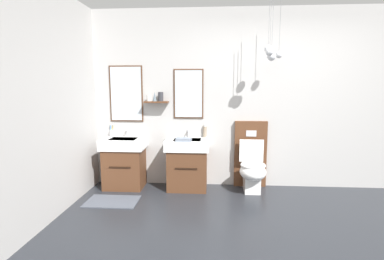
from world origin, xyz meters
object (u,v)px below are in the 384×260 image
Objects in this scene: vanity_sink_left at (125,162)px; toothbrush_cup at (112,133)px; vanity_sink_right at (188,163)px; soap_dispenser at (205,132)px; folded_hand_towel at (184,139)px; toilet at (251,165)px.

toothbrush_cup is (-0.24, 0.17, 0.41)m from vanity_sink_left.
vanity_sink_right is 0.54m from soap_dispenser.
soap_dispenser is (0.25, 0.18, 0.44)m from vanity_sink_right.
vanity_sink_left is 3.40× the size of folded_hand_towel.
soap_dispenser is 0.44m from folded_hand_towel.
toilet is at bearing 9.00° from folded_hand_towel.
vanity_sink_right is 3.40× the size of folded_hand_towel.
soap_dispenser is (-0.69, 0.17, 0.46)m from toilet.
soap_dispenser is (1.20, 0.18, 0.44)m from vanity_sink_left.
soap_dispenser is 0.91× the size of folded_hand_towel.
vanity_sink_left is 0.50m from toothbrush_cup.
vanity_sink_left is at bearing 170.80° from folded_hand_towel.
toilet is (1.89, 0.01, -0.02)m from vanity_sink_left.
soap_dispenser reaches higher than vanity_sink_left.
vanity_sink_right is 0.75× the size of toilet.
toothbrush_cup is 1.19m from folded_hand_towel.
vanity_sink_left is 1.29m from soap_dispenser.
toilet reaches higher than folded_hand_towel.
soap_dispenser is (1.44, 0.01, 0.03)m from toothbrush_cup.
toilet reaches higher than soap_dispenser.
toothbrush_cup is at bearing 164.60° from folded_hand_towel.
vanity_sink_left is 3.75× the size of soap_dispenser.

